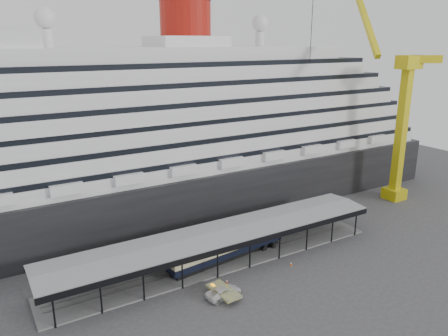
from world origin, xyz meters
The scene contains 9 objects.
ground centered at (0.00, 0.00, 0.00)m, with size 200.00×200.00×0.00m, color #38383B.
cruise_ship centered at (0.05, 32.00, 18.35)m, with size 130.00×30.00×43.90m.
platform_canopy centered at (0.00, 5.00, 2.36)m, with size 56.00×9.18×5.30m.
crane_yellow centered at (47.06, 10.54, 19.96)m, with size 23.83×18.78×47.60m.
port_truck centered at (-4.75, -3.94, 0.72)m, with size 2.39×5.19×1.44m, color silver.
pullman_carriage centered at (1.37, 5.00, 2.56)m, with size 21.57×5.22×21.01m.
traffic_cone_left centered at (-2.69, -1.36, 0.41)m, with size 0.48×0.48×0.82m.
traffic_cone_mid centered at (-4.16, -2.17, 0.37)m, with size 0.49×0.49×0.74m.
traffic_cone_right centered at (8.86, -1.92, 0.33)m, with size 0.35×0.35×0.66m.
Camera 1 is at (-31.89, -49.31, 33.96)m, focal length 35.00 mm.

